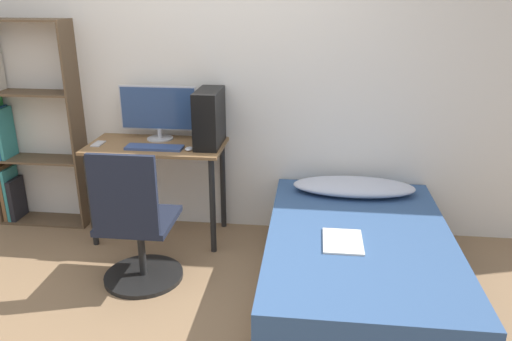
% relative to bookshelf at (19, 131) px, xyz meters
% --- Properties ---
extents(ground_plane, '(14.00, 14.00, 0.00)m').
position_rel_bookshelf_xyz_m(ground_plane, '(1.56, -1.38, -0.80)').
color(ground_plane, '#846647').
extents(wall_back, '(8.00, 0.05, 2.50)m').
position_rel_bookshelf_xyz_m(wall_back, '(1.56, 0.15, 0.45)').
color(wall_back, silver).
rests_on(wall_back, ground_plane).
extents(desk, '(1.04, 0.53, 0.77)m').
position_rel_bookshelf_xyz_m(desk, '(1.20, -0.14, -0.17)').
color(desk, brown).
rests_on(desk, ground_plane).
extents(bookshelf, '(0.75, 0.25, 1.68)m').
position_rel_bookshelf_xyz_m(bookshelf, '(0.00, 0.00, 0.00)').
color(bookshelf, brown).
rests_on(bookshelf, ground_plane).
extents(office_chair, '(0.54, 0.54, 0.97)m').
position_rel_bookshelf_xyz_m(office_chair, '(1.26, -0.85, -0.43)').
color(office_chair, black).
rests_on(office_chair, ground_plane).
extents(bed, '(1.19, 1.85, 0.44)m').
position_rel_bookshelf_xyz_m(bed, '(2.71, -0.80, -0.59)').
color(bed, '#4C3D2D').
rests_on(bed, ground_plane).
extents(pillow, '(0.91, 0.36, 0.11)m').
position_rel_bookshelf_xyz_m(pillow, '(2.71, -0.14, -0.31)').
color(pillow, '#B2B7C6').
rests_on(pillow, bed).
extents(magazine, '(0.24, 0.32, 0.01)m').
position_rel_bookshelf_xyz_m(magazine, '(2.59, -0.93, -0.36)').
color(magazine, silver).
rests_on(magazine, bed).
extents(monitor, '(0.61, 0.21, 0.42)m').
position_rel_bookshelf_xyz_m(monitor, '(1.18, 0.01, 0.20)').
color(monitor, '#B7B7BC').
rests_on(monitor, desk).
extents(keyboard, '(0.43, 0.13, 0.02)m').
position_rel_bookshelf_xyz_m(keyboard, '(1.22, -0.25, -0.02)').
color(keyboard, '#33477A').
rests_on(keyboard, desk).
extents(pc_tower, '(0.18, 0.41, 0.42)m').
position_rel_bookshelf_xyz_m(pc_tower, '(1.61, -0.10, 0.18)').
color(pc_tower, black).
rests_on(pc_tower, desk).
extents(mouse, '(0.06, 0.09, 0.02)m').
position_rel_bookshelf_xyz_m(mouse, '(1.48, -0.25, -0.02)').
color(mouse, silver).
rests_on(mouse, desk).
extents(phone, '(0.07, 0.14, 0.01)m').
position_rel_bookshelf_xyz_m(phone, '(0.76, -0.19, -0.03)').
color(phone, '#B7B7BC').
rests_on(phone, desk).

